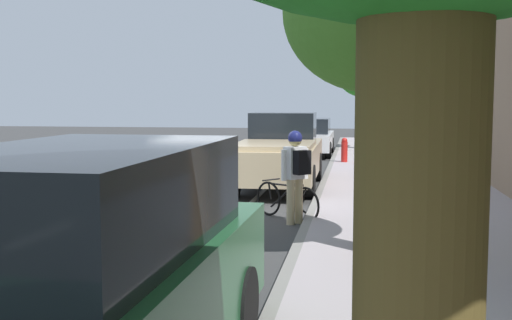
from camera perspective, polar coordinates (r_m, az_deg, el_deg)
The scene contains 13 objects.
ground at distance 13.81m, azimuth -3.26°, elevation -4.25°, with size 73.77×73.77×0.00m, color #363636.
sidewalk at distance 13.55m, azimuth 14.33°, elevation -4.29°, with size 4.13×46.11×0.15m, color #A2979B.
curb_edge at distance 13.52m, azimuth 5.22°, elevation -4.16°, with size 0.16×46.11×0.15m, color gray.
lane_stripe_centre at distance 13.79m, azimuth -15.49°, elevation -4.45°, with size 0.14×44.20×0.01m.
lane_stripe_bike_edge at distance 13.70m, azimuth -0.95°, elevation -4.30°, with size 0.12×46.11×0.01m, color white.
parked_suv_green_second at distance 4.95m, azimuth -15.05°, elevation -10.04°, with size 2.05×4.74×1.99m.
parked_pickup_tan_mid at distance 16.77m, azimuth 2.14°, elevation 0.58°, with size 2.07×5.32×1.95m.
parked_sedan_white_far at distance 26.41m, azimuth 4.83°, elevation 2.04°, with size 1.84×4.40×1.52m.
bicycle_at_curb at distance 12.46m, azimuth 2.76°, elevation -3.61°, with size 1.36×1.14×0.74m.
cyclist_with_backpack at distance 11.88m, azimuth 3.57°, elevation -0.65°, with size 0.54×0.55×1.75m.
street_tree_mid_block at distance 9.35m, azimuth 10.38°, elevation 12.38°, with size 2.55×2.55×4.53m.
street_tree_far_end at distance 28.58m, azimuth 9.47°, elevation 7.40°, with size 2.23×2.23×4.25m.
fire_hydrant at distance 22.33m, azimuth 7.85°, elevation 0.92°, with size 0.22×0.22×0.84m.
Camera 1 is at (2.90, -13.30, 2.34)m, focal length 45.04 mm.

